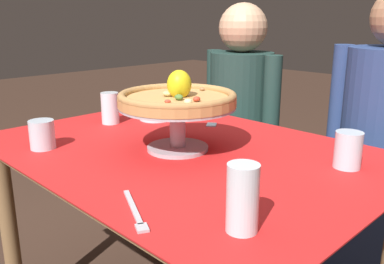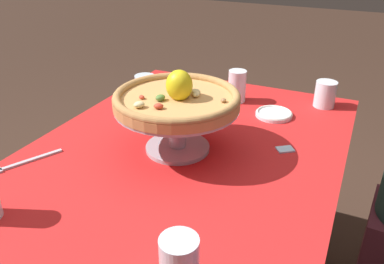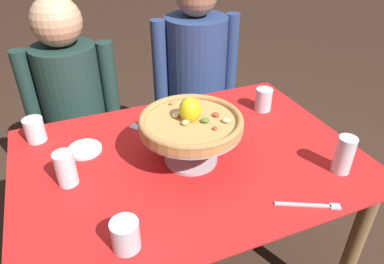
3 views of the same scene
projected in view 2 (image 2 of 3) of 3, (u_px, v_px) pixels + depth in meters
name	position (u px, v px, depth m)	size (l,w,h in m)	color
dining_table	(184.00, 179.00, 1.23)	(1.26, 0.90, 0.73)	olive
pizza_stand	(178.00, 121.00, 1.14)	(0.36, 0.36, 0.14)	#B7B7C1
pizza	(177.00, 98.00, 1.11)	(0.36, 0.36, 0.11)	tan
water_glass_back_right	(179.00, 264.00, 0.72)	(0.07, 0.07, 0.10)	silver
water_glass_back_left	(325.00, 96.00, 1.45)	(0.08, 0.08, 0.10)	white
water_glass_side_left	(237.00, 88.00, 1.49)	(0.07, 0.07, 0.12)	white
water_glass_front_left	(145.00, 88.00, 1.53)	(0.08, 0.08, 0.09)	silver
side_plate	(274.00, 114.00, 1.39)	(0.13, 0.13, 0.02)	white
dinner_fork	(23.00, 163.00, 1.11)	(0.19, 0.11, 0.01)	#B7B7C1
sugar_packet	(285.00, 149.00, 1.18)	(0.05, 0.04, 0.01)	silver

